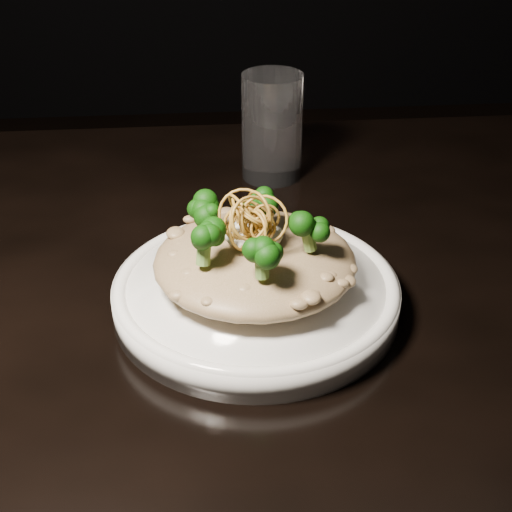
% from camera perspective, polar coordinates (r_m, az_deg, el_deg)
% --- Properties ---
extents(table, '(1.10, 0.80, 0.75)m').
position_cam_1_polar(table, '(0.76, -2.97, -6.60)').
color(table, black).
rests_on(table, ground).
extents(plate, '(0.26, 0.26, 0.03)m').
position_cam_1_polar(plate, '(0.65, 0.00, -3.13)').
color(plate, white).
rests_on(plate, table).
extents(risotto, '(0.18, 0.18, 0.04)m').
position_cam_1_polar(risotto, '(0.64, -0.09, -0.39)').
color(risotto, brown).
rests_on(risotto, plate).
extents(broccoli, '(0.13, 0.13, 0.05)m').
position_cam_1_polar(broccoli, '(0.60, -0.51, 2.55)').
color(broccoli, black).
rests_on(broccoli, risotto).
extents(cheese, '(0.05, 0.05, 0.01)m').
position_cam_1_polar(cheese, '(0.62, -0.18, 1.75)').
color(cheese, white).
rests_on(cheese, risotto).
extents(shallots, '(0.05, 0.05, 0.04)m').
position_cam_1_polar(shallots, '(0.60, -0.11, 3.29)').
color(shallots, brown).
rests_on(shallots, cheese).
extents(drinking_glass, '(0.08, 0.08, 0.13)m').
position_cam_1_polar(drinking_glass, '(0.88, 1.28, 10.28)').
color(drinking_glass, white).
rests_on(drinking_glass, table).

